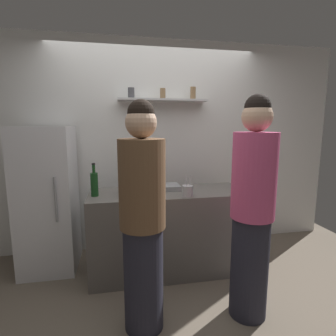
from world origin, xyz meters
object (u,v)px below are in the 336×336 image
wine_bottle_dark_glass (125,181)px  refrigerator (48,199)px  water_bottle_plastic (125,187)px  person_pink_top (252,211)px  baking_pan (164,187)px  person_brown_jacket (143,221)px  wine_bottle_green_glass (94,183)px  utensil_holder (188,191)px

wine_bottle_dark_glass → refrigerator: bearing=162.8°
wine_bottle_dark_glass → water_bottle_plastic: wine_bottle_dark_glass is taller
person_pink_top → baking_pan: bearing=92.2°
baking_pan → person_brown_jacket: (-0.31, -0.88, -0.03)m
wine_bottle_green_glass → person_pink_top: bearing=-30.9°
wine_bottle_dark_glass → water_bottle_plastic: size_ratio=1.50×
baking_pan → wine_bottle_green_glass: (-0.71, -0.14, 0.10)m
wine_bottle_green_glass → water_bottle_plastic: bearing=-12.2°
wine_bottle_dark_glass → person_pink_top: size_ratio=0.18×
wine_bottle_green_glass → wine_bottle_dark_glass: 0.31m
person_pink_top → water_bottle_plastic: bearing=114.9°
refrigerator → person_brown_jacket: 1.43m
utensil_holder → wine_bottle_dark_glass: (-0.60, 0.26, 0.06)m
utensil_holder → person_pink_top: bearing=-57.8°
refrigerator → wine_bottle_green_glass: 0.67m
refrigerator → wine_bottle_green_glass: size_ratio=4.76×
baking_pan → person_pink_top: size_ratio=0.19×
utensil_holder → person_brown_jacket: bearing=-130.8°
wine_bottle_dark_glass → person_pink_top: 1.30m
refrigerator → person_brown_jacket: person_brown_jacket is taller
refrigerator → person_pink_top: (1.79, -1.11, 0.12)m
utensil_holder → wine_bottle_dark_glass: bearing=156.3°
utensil_holder → water_bottle_plastic: (-0.60, 0.11, 0.04)m
refrigerator → utensil_holder: (1.42, -0.52, 0.16)m
refrigerator → person_pink_top: bearing=-31.7°
baking_pan → wine_bottle_dark_glass: wine_bottle_dark_glass is taller
water_bottle_plastic → person_pink_top: bearing=-35.5°
water_bottle_plastic → wine_bottle_dark_glass: bearing=89.6°
refrigerator → person_pink_top: 2.11m
wine_bottle_dark_glass → person_pink_top: bearing=-41.3°
wine_bottle_green_glass → wine_bottle_dark_glass: bearing=17.8°
water_bottle_plastic → wine_bottle_green_glass: bearing=167.8°
water_bottle_plastic → person_pink_top: (0.97, -0.69, -0.07)m
refrigerator → water_bottle_plastic: bearing=-26.8°
wine_bottle_green_glass → water_bottle_plastic: wine_bottle_green_glass is taller
utensil_holder → wine_bottle_dark_glass: size_ratio=0.68×
wine_bottle_dark_glass → water_bottle_plastic: (-0.00, -0.16, -0.03)m
refrigerator → wine_bottle_dark_glass: bearing=-17.2°
wine_bottle_green_glass → person_pink_top: size_ratio=0.18×
utensil_holder → water_bottle_plastic: utensil_holder is taller
utensil_holder → water_bottle_plastic: 0.61m
wine_bottle_green_glass → refrigerator: bearing=146.3°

